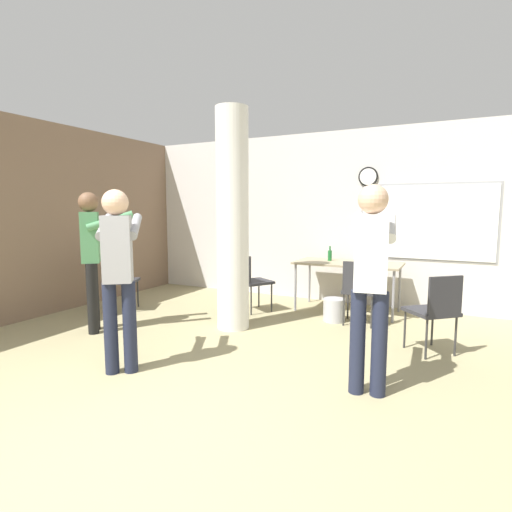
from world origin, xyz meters
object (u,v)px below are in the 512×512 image
chair_mid_room (435,308)px  person_playing_front (118,267)px  person_playing_side (371,273)px  chair_table_left (251,278)px  folding_table (348,266)px  chair_by_left_wall (117,277)px  chair_table_right (359,287)px  bottle_on_table (330,255)px  person_watching_back (93,251)px

chair_mid_room → person_playing_front: (-2.64, -1.84, 0.51)m
person_playing_side → chair_table_left: bearing=137.6°
folding_table → person_playing_side: size_ratio=0.89×
chair_mid_room → chair_by_left_wall: 4.46m
chair_mid_room → person_playing_front: size_ratio=0.50×
folding_table → chair_table_right: chair_table_right is taller
chair_table_left → person_playing_side: 2.92m
bottle_on_table → chair_table_left: (-0.99, -0.74, -0.33)m
chair_mid_room → chair_by_left_wall: same height
bottle_on_table → chair_by_left_wall: size_ratio=0.26×
chair_table_left → person_playing_side: size_ratio=0.50×
person_watching_back → chair_by_left_wall: bearing=122.0°
bottle_on_table → person_playing_side: person_playing_side is taller
person_playing_front → person_playing_side: (2.19, 0.61, 0.01)m
chair_by_left_wall → person_playing_front: size_ratio=0.50×
chair_mid_room → chair_table_right: bearing=142.7°
chair_table_right → chair_by_left_wall: 3.59m
chair_table_right → chair_by_left_wall: size_ratio=1.00×
chair_mid_room → person_watching_back: 4.05m
chair_table_left → person_watching_back: bearing=-126.4°
chair_table_left → chair_by_left_wall: bearing=-156.2°
bottle_on_table → chair_by_left_wall: 3.29m
chair_by_left_wall → person_playing_front: bearing=-43.4°
person_playing_front → person_watching_back: bearing=147.5°
chair_by_left_wall → person_playing_front: (1.81, -1.72, 0.51)m
bottle_on_table → chair_by_left_wall: bearing=-151.3°
chair_table_right → chair_table_left: (-1.61, -0.03, 0.00)m
person_watching_back → person_playing_side: bearing=-2.9°
chair_table_left → folding_table: bearing=27.8°
person_watching_back → person_playing_side: person_watching_back is taller
bottle_on_table → chair_table_left: bearing=-143.3°
chair_table_left → chair_table_right: bearing=1.1°
chair_table_left → person_watching_back: 2.25m
chair_by_left_wall → person_playing_side: person_playing_side is taller
person_playing_front → chair_by_left_wall: bearing=136.6°
chair_by_left_wall → person_playing_front: person_playing_front is taller
folding_table → person_playing_side: bearing=-72.3°
person_watching_back → person_playing_front: (1.23, -0.78, -0.01)m
chair_table_right → person_watching_back: bearing=-148.4°
folding_table → person_watching_back: size_ratio=0.88×
person_watching_back → person_playing_front: size_ratio=1.01×
chair_table_left → person_watching_back: size_ratio=0.50×
person_playing_front → folding_table: bearing=67.2°
person_watching_back → person_playing_front: person_watching_back is taller
folding_table → chair_by_left_wall: 3.52m
chair_table_right → chair_mid_room: bearing=-37.3°
person_watching_back → person_playing_side: 3.43m
chair_table_right → person_playing_front: (-1.68, -2.58, 0.51)m
chair_mid_room → person_playing_front: 3.26m
chair_mid_room → chair_table_left: bearing=164.7°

